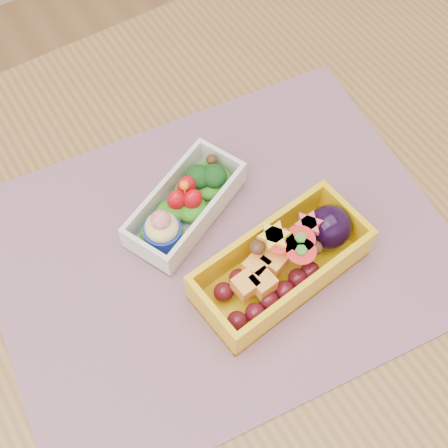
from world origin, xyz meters
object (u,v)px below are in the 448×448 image
placemat (221,248)px  bento_white (185,205)px  table (221,304)px  bento_yellow (285,262)px

placemat → bento_white: 0.06m
placemat → bento_white: size_ratio=3.01×
table → bento_yellow: 0.14m
placemat → bento_white: bearing=101.4°
bento_yellow → table: bearing=136.2°
placemat → bento_white: (-0.01, 0.06, 0.02)m
bento_white → bento_yellow: (0.05, -0.12, 0.01)m
table → bento_white: bearing=88.6°
placemat → bento_white: bento_white is taller
table → placemat: placemat is taller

